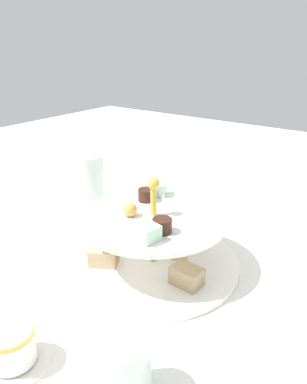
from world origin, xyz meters
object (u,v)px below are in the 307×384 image
(tiered_serving_stand, at_px, (154,243))
(water_glass_short_left, at_px, (123,369))
(butter_knife_left, at_px, (254,213))
(teacup_with_saucer, at_px, (12,348))
(water_glass_tall_right, at_px, (90,184))

(tiered_serving_stand, xyz_separation_m, water_glass_short_left, (-0.23, -0.13, -0.00))
(tiered_serving_stand, height_order, butter_knife_left, tiered_serving_stand)
(teacup_with_saucer, bearing_deg, tiered_serving_stand, -2.17)
(tiered_serving_stand, bearing_deg, water_glass_short_left, -151.16)
(water_glass_tall_right, xyz_separation_m, teacup_with_saucer, (-0.37, -0.24, -0.04))
(tiered_serving_stand, xyz_separation_m, butter_knife_left, (0.31, -0.06, -0.04))
(water_glass_short_left, bearing_deg, water_glass_tall_right, 48.93)
(water_glass_short_left, relative_size, butter_knife_left, 0.46)
(tiered_serving_stand, bearing_deg, water_glass_tall_right, 69.02)
(butter_knife_left, bearing_deg, tiered_serving_stand, 91.28)
(teacup_with_saucer, relative_size, butter_knife_left, 0.53)
(water_glass_short_left, height_order, butter_knife_left, water_glass_short_left)
(water_glass_short_left, bearing_deg, butter_knife_left, 7.01)
(tiered_serving_stand, distance_m, butter_knife_left, 0.32)
(teacup_with_saucer, xyz_separation_m, butter_knife_left, (0.58, -0.07, -0.02))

